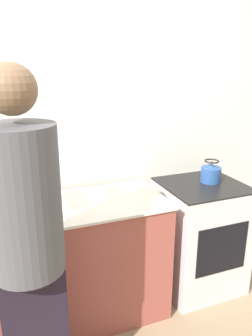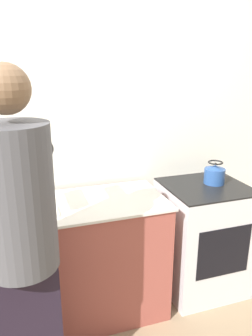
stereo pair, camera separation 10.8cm
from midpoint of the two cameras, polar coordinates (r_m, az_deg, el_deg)
wall_back at (r=2.53m, az=-9.69°, el=5.44°), size 8.00×0.05×2.60m
counter at (r=2.47m, az=-15.37°, el=-16.78°), size 1.75×0.60×0.91m
oven at (r=2.84m, az=11.58°, el=-11.47°), size 0.63×0.60×0.91m
person at (r=1.71m, az=-18.64°, el=-12.25°), size 0.40×0.64×1.84m
cutting_board at (r=2.16m, az=-17.97°, el=-8.05°), size 0.37×0.18×0.02m
knife at (r=2.14m, az=-16.77°, el=-7.86°), size 0.23×0.10×0.01m
kettle at (r=2.70m, az=13.47°, el=-0.83°), size 0.16×0.16×0.18m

